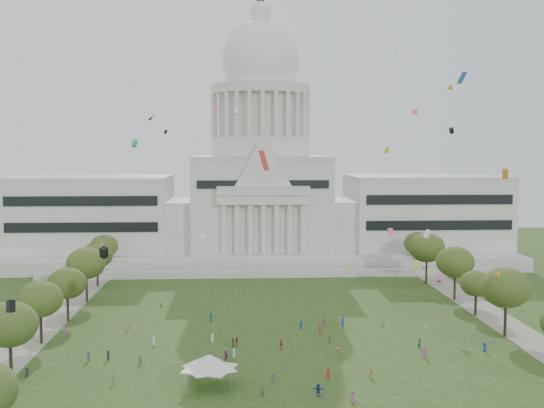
{
  "coord_description": "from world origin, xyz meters",
  "views": [
    {
      "loc": [
        -8.37,
        -110.61,
        36.43
      ],
      "look_at": [
        0.0,
        45.0,
        24.0
      ],
      "focal_mm": 45.0,
      "sensor_mm": 36.0,
      "label": 1
    }
  ],
  "objects": [
    {
      "name": "capitol",
      "position": [
        0.0,
        113.59,
        22.3
      ],
      "size": [
        160.0,
        64.5,
        91.3
      ],
      "color": "#B7B5AC",
      "rests_on": "ground"
    },
    {
      "name": "person_2",
      "position": [
        25.41,
        10.45,
        0.87
      ],
      "size": [
        0.99,
        0.85,
        1.74
      ],
      "primitive_type": "imported",
      "rotation": [
        0.0,
        0.0,
        0.47
      ],
      "color": "#33723F",
      "rests_on": "ground"
    },
    {
      "name": "person_3",
      "position": [
        9.52,
        5.38,
        0.98
      ],
      "size": [
        1.33,
        1.38,
        1.96
      ],
      "primitive_type": "imported",
      "rotation": [
        0.0,
        0.0,
        5.44
      ],
      "color": "olive",
      "rests_on": "ground"
    },
    {
      "name": "person_0",
      "position": [
        36.61,
        7.96,
        0.83
      ],
      "size": [
        0.96,
        0.9,
        1.65
      ],
      "primitive_type": "imported",
      "rotation": [
        0.0,
        0.0,
        5.64
      ],
      "color": "navy",
      "rests_on": "ground"
    },
    {
      "name": "row_tree_l_3",
      "position": [
        -44.09,
        33.92,
        8.21
      ],
      "size": [
        8.12,
        8.12,
        11.55
      ],
      "color": "black",
      "rests_on": "ground"
    },
    {
      "name": "person_7",
      "position": [
        -4.54,
        -12.76,
        0.9
      ],
      "size": [
        0.74,
        0.6,
        1.79
      ],
      "primitive_type": "imported",
      "rotation": [
        0.0,
        0.0,
        3.34
      ],
      "color": "#4C4C51",
      "rests_on": "ground"
    },
    {
      "name": "person_4",
      "position": [
        -0.15,
        10.95,
        0.9
      ],
      "size": [
        0.64,
        1.08,
        1.79
      ],
      "primitive_type": "imported",
      "rotation": [
        0.0,
        0.0,
        4.77
      ],
      "color": "#B21E1E",
      "rests_on": "ground"
    },
    {
      "name": "row_tree_r_6",
      "position": [
        45.96,
        88.13,
        8.51
      ],
      "size": [
        8.42,
        8.42,
        11.97
      ],
      "color": "black",
      "rests_on": "ground"
    },
    {
      "name": "row_tree_r_3",
      "position": [
        44.4,
        34.48,
        7.08
      ],
      "size": [
        7.01,
        7.01,
        9.98
      ],
      "color": "black",
      "rests_on": "ground"
    },
    {
      "name": "row_tree_l_5",
      "position": [
        -45.22,
        71.01,
        8.42
      ],
      "size": [
        8.33,
        8.33,
        11.85
      ],
      "color": "black",
      "rests_on": "ground"
    },
    {
      "name": "event_tent",
      "position": [
        -12.48,
        -8.1,
        4.08
      ],
      "size": [
        12.22,
        12.22,
        5.26
      ],
      "color": "#4C4C4C",
      "rests_on": "ground"
    },
    {
      "name": "person_9",
      "position": [
        13.25,
        -5.31,
        0.8
      ],
      "size": [
        1.14,
        1.08,
        1.61
      ],
      "primitive_type": "imported",
      "rotation": [
        0.0,
        0.0,
        0.7
      ],
      "color": "olive",
      "rests_on": "ground"
    },
    {
      "name": "row_tree_l_4",
      "position": [
        -44.08,
        52.42,
        9.39
      ],
      "size": [
        9.29,
        9.29,
        13.21
      ],
      "color": "black",
      "rests_on": "ground"
    },
    {
      "name": "person_11",
      "position": [
        3.76,
        -12.95,
        0.97
      ],
      "size": [
        1.94,
        1.22,
        1.95
      ],
      "primitive_type": "imported",
      "rotation": [
        0.0,
        0.0,
        2.84
      ],
      "color": "navy",
      "rests_on": "ground"
    },
    {
      "name": "kite_swarm",
      "position": [
        4.61,
        6.12,
        25.34
      ],
      "size": [
        85.31,
        100.53,
        53.36
      ],
      "color": "white",
      "rests_on": "ground"
    },
    {
      "name": "path_left",
      "position": [
        -48.0,
        30.0,
        0.02
      ],
      "size": [
        8.0,
        160.0,
        0.04
      ],
      "primitive_type": "cube",
      "color": "gray",
      "rests_on": "ground"
    },
    {
      "name": "row_tree_r_4",
      "position": [
        44.76,
        50.04,
        9.29
      ],
      "size": [
        9.19,
        9.19,
        13.06
      ],
      "color": "black",
      "rests_on": "ground"
    },
    {
      "name": "distant_crowd",
      "position": [
        -10.38,
        13.52,
        0.83
      ],
      "size": [
        67.27,
        39.37,
        1.95
      ],
      "color": "#26262B",
      "rests_on": "ground"
    },
    {
      "name": "path_right",
      "position": [
        48.0,
        30.0,
        0.02
      ],
      "size": [
        8.0,
        160.0,
        0.04
      ],
      "primitive_type": "cube",
      "color": "gray",
      "rests_on": "ground"
    },
    {
      "name": "row_tree_r_2",
      "position": [
        44.17,
        17.44,
        9.66
      ],
      "size": [
        9.55,
        9.55,
        13.58
      ],
      "color": "black",
      "rests_on": "ground"
    },
    {
      "name": "row_tree_r_5",
      "position": [
        43.49,
        70.19,
        9.93
      ],
      "size": [
        9.82,
        9.82,
        13.96
      ],
      "color": "black",
      "rests_on": "ground"
    },
    {
      "name": "person_5",
      "position": [
        -10.09,
        5.15,
        0.94
      ],
      "size": [
        1.41,
        1.87,
        1.89
      ],
      "primitive_type": "imported",
      "rotation": [
        0.0,
        0.0,
        2.04
      ],
      "color": "#994C8C",
      "rests_on": "ground"
    },
    {
      "name": "row_tree_l_1",
      "position": [
        -44.07,
        -2.96,
        8.95
      ],
      "size": [
        8.86,
        8.86,
        12.59
      ],
      "color": "black",
      "rests_on": "ground"
    },
    {
      "name": "person_10",
      "position": [
        9.24,
        14.54,
        0.74
      ],
      "size": [
        0.73,
        0.98,
        1.49
      ],
      "primitive_type": "imported",
      "rotation": [
        0.0,
        0.0,
        1.24
      ],
      "color": "#33723F",
      "rests_on": "ground"
    },
    {
      "name": "row_tree_l_6",
      "position": [
        -46.87,
        89.14,
        8.27
      ],
      "size": [
        8.19,
        8.19,
        11.64
      ],
      "color": "black",
      "rests_on": "ground"
    },
    {
      "name": "person_8",
      "position": [
        -8.29,
        14.01,
        0.81
      ],
      "size": [
        0.84,
        0.58,
        1.61
      ],
      "primitive_type": "imported",
      "rotation": [
        0.0,
        0.0,
        3.02
      ],
      "color": "#B21E1E",
      "rests_on": "ground"
    },
    {
      "name": "person_6",
      "position": [
        8.43,
        -15.69,
        0.94
      ],
      "size": [
        0.71,
        0.99,
        1.88
      ],
      "primitive_type": "imported",
      "rotation": [
        0.0,
        0.0,
        1.44
      ],
      "color": "#994C8C",
      "rests_on": "ground"
    },
    {
      "name": "row_tree_l_2",
      "position": [
        -45.04,
        17.3,
        8.51
      ],
      "size": [
        8.42,
        8.42,
        11.97
      ],
      "color": "black",
      "rests_on": "ground"
    },
    {
      "name": "ground",
      "position": [
        0.0,
        0.0,
        0.0
      ],
      "size": [
        400.0,
        400.0,
        0.0
      ],
      "primitive_type": "plane",
      "color": "#294316",
      "rests_on": "ground"
    }
  ]
}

